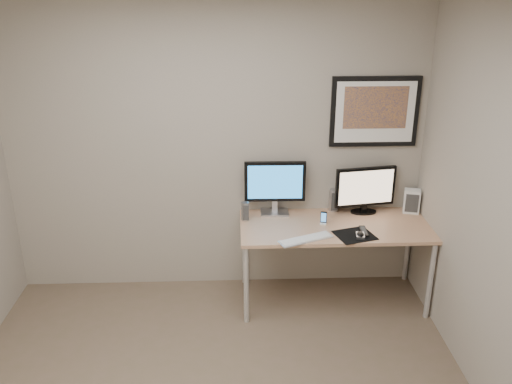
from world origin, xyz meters
TOP-DOWN VIEW (x-y plane):
  - room at (0.00, 0.45)m, footprint 3.60×3.60m
  - desk at (1.00, 1.35)m, footprint 1.60×0.70m
  - framed_art at (1.35, 1.68)m, footprint 0.75×0.04m
  - monitor_large at (0.51, 1.60)m, footprint 0.53×0.17m
  - monitor_tv at (1.30, 1.59)m, footprint 0.54×0.16m
  - speaker_left at (0.24, 1.48)m, footprint 0.08×0.08m
  - speaker_right at (1.04, 1.65)m, footprint 0.08×0.08m
  - phone_dock at (0.90, 1.37)m, footprint 0.07×0.07m
  - keyboard at (0.72, 1.08)m, footprint 0.46×0.29m
  - mousepad at (1.13, 1.14)m, footprint 0.36×0.34m
  - mouse at (1.17, 1.11)m, footprint 0.07×0.11m
  - remote at (1.21, 1.19)m, footprint 0.06×0.19m
  - fan_unit at (1.72, 1.59)m, footprint 0.16×0.13m

SIDE VIEW (x-z plane):
  - desk at x=1.00m, z-range 0.30..1.03m
  - mousepad at x=1.13m, z-range 0.73..0.73m
  - keyboard at x=0.72m, z-range 0.73..0.75m
  - remote at x=1.21m, z-range 0.73..0.75m
  - mouse at x=1.17m, z-range 0.73..0.77m
  - phone_dock at x=0.90m, z-range 0.73..0.85m
  - speaker_left at x=0.24m, z-range 0.73..0.89m
  - speaker_right at x=1.04m, z-range 0.73..0.93m
  - fan_unit at x=1.72m, z-range 0.73..0.94m
  - monitor_tv at x=1.30m, z-range 0.74..1.17m
  - monitor_large at x=0.51m, z-range 0.76..1.24m
  - framed_art at x=1.35m, z-range 1.32..1.92m
  - room at x=0.00m, z-range -0.16..3.44m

